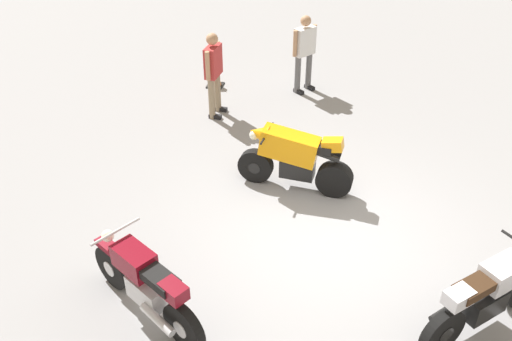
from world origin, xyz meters
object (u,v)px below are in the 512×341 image
Objects in this scene: motorcycle_silver_cruiser at (487,296)px; traffic_cone at (215,75)px; person_in_white_shirt at (304,49)px; person_in_red_shirt at (214,69)px; motorcycle_orange_sportbike at (294,157)px; motorcycle_maroon_cruiser at (145,284)px.

motorcycle_silver_cruiser is 3.06× the size of traffic_cone.
person_in_red_shirt is (1.50, -1.63, 0.02)m from person_in_white_shirt.
traffic_cone is at bearing -51.33° from motorcycle_orange_sportbike.
person_in_red_shirt reaches higher than motorcycle_maroon_cruiser.
motorcycle_maroon_cruiser and motorcycle_silver_cruiser have the same top height.
person_in_white_shirt reaches higher than motorcycle_silver_cruiser.
person_in_white_shirt is (-3.78, -0.33, 0.39)m from motorcycle_orange_sportbike.
motorcycle_maroon_cruiser is 1.07× the size of person_in_white_shirt.
person_in_red_shirt reaches higher than traffic_cone.
motorcycle_silver_cruiser is 0.93× the size of person_in_red_shirt.
person_in_white_shirt is at bearing 73.24° from motorcycle_silver_cruiser.
person_in_white_shirt is 0.98× the size of person_in_red_shirt.
person_in_red_shirt reaches higher than motorcycle_orange_sportbike.
motorcycle_maroon_cruiser is 1.05× the size of person_in_red_shirt.
person_in_red_shirt is 3.30× the size of traffic_cone.
motorcycle_silver_cruiser is 0.95× the size of person_in_white_shirt.
motorcycle_orange_sportbike is 4.31m from traffic_cone.
motorcycle_silver_cruiser is 7.89m from traffic_cone.
person_in_white_shirt reaches higher than traffic_cone.
motorcycle_orange_sportbike is 3.82m from person_in_white_shirt.
motorcycle_orange_sportbike is 1.14× the size of person_in_white_shirt.
person_in_white_shirt is (-6.26, -3.01, 0.46)m from motorcycle_silver_cruiser.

